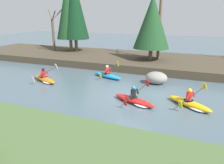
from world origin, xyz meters
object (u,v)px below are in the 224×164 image
kayaker_lead (191,104)px  kayaker_far_back (45,79)px  kayaker_trailing (108,75)px  boulder_midstream (156,78)px  kayaker_middle (136,100)px

kayaker_lead → kayaker_far_back: size_ratio=0.95×
kayaker_lead → kayaker_trailing: bearing=-175.5°
kayaker_trailing → boulder_midstream: bearing=19.0°
kayaker_middle → boulder_midstream: bearing=108.1°
kayaker_middle → kayaker_far_back: same height
kayaker_lead → kayaker_trailing: (-6.36, 3.56, 0.02)m
kayaker_far_back → boulder_midstream: (7.64, 2.64, 0.24)m
kayaker_middle → kayaker_trailing: bearing=151.8°
kayaker_lead → kayaker_middle: same height
kayaker_lead → kayaker_middle: bearing=-132.9°
kayaker_trailing → kayaker_middle: bearing=-29.9°
kayaker_far_back → kayaker_middle: bearing=11.0°
kayaker_middle → kayaker_lead: bearing=35.6°
kayaker_middle → kayaker_far_back: 7.50m
kayaker_lead → kayaker_trailing: 7.29m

